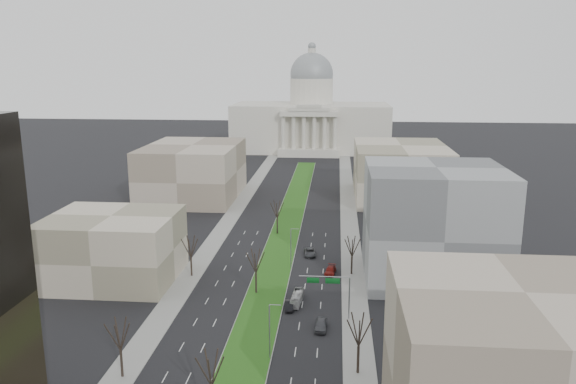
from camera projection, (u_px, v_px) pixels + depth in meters
The scene contains 24 objects.
ground at pixel (285, 234), 150.64m from camera, with size 600.00×600.00×0.00m, color black.
median at pixel (284, 235), 149.63m from camera, with size 8.00×222.03×0.20m.
sidewalk_left at pixel (198, 264), 127.83m from camera, with size 5.00×330.00×0.15m, color gray.
sidewalk_right at pixel (352, 269), 124.87m from camera, with size 5.00×330.00×0.15m, color gray.
capitol at pixel (311, 119), 292.15m from camera, with size 80.00×46.00×55.00m.
building_beige_left at pixel (113, 248), 117.88m from camera, with size 26.00×22.00×14.00m, color gray.
building_grey_right at pixel (433, 223), 117.88m from camera, with size 28.00×26.00×24.00m, color slate.
building_far_left at pixel (193, 171), 190.39m from camera, with size 30.00×40.00×18.00m, color gray.
building_far_right at pixel (400, 172), 189.32m from camera, with size 30.00×40.00×18.00m, color gray.
tree_left_mid at pixel (119, 333), 80.63m from camera, with size 5.40×5.40×9.72m.
tree_left_far at pixel (191, 246), 119.49m from camera, with size 5.28×5.28×9.50m.
tree_right_mid at pixel (359, 329), 81.57m from camera, with size 5.52×5.52×9.94m.
tree_right_far at pixel (352, 246), 120.53m from camera, with size 5.04×5.04×9.07m.
tree_median_a at pixel (211, 368), 71.58m from camera, with size 5.40×5.40×9.72m.
tree_median_b at pixel (256, 260), 110.40m from camera, with size 5.40×5.40×9.72m.
tree_median_c at pixel (277, 209), 149.23m from camera, with size 5.40×5.40×9.72m.
streetlamp_median_b at pixel (270, 331), 86.14m from camera, with size 1.90×0.20×9.16m.
streetlamp_median_c at pixel (291, 247), 124.97m from camera, with size 1.90×0.20×9.16m.
mast_arm_signs at pixel (334, 287), 99.61m from camera, with size 9.12×0.24×8.09m.
car_grey_near at pixel (321, 325), 96.72m from camera, with size 2.03×5.04×1.72m, color #47484E.
car_black at pixel (289, 305), 104.71m from camera, with size 1.55×4.44×1.46m, color black.
car_red at pixel (330, 270), 122.25m from camera, with size 2.09×5.15×1.49m, color maroon.
car_grey_far at pixel (310, 252), 133.94m from camera, with size 2.61×5.66×1.57m, color #424349.
box_van at pixel (297, 298), 107.41m from camera, with size 1.69×7.23×2.01m, color silver.
Camera 1 is at (13.40, -23.58, 44.99)m, focal length 35.00 mm.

